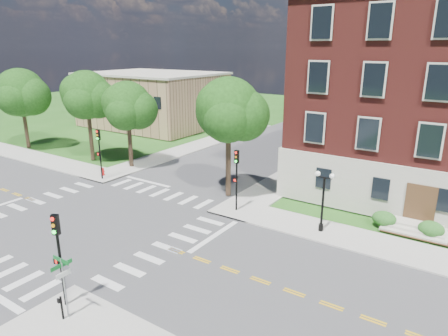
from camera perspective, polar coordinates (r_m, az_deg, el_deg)
The scene contains 19 objects.
ground at distance 31.08m, azimuth -18.25°, elevation -7.26°, with size 160.00×160.00×0.00m, color #235718.
road_ew at distance 31.08m, azimuth -18.25°, elevation -7.25°, with size 90.00×12.00×0.01m, color #3D3D3F.
road_ns at distance 31.08m, azimuth -18.25°, elevation -7.25°, with size 12.00×90.00×0.01m, color #3D3D3F.
sidewalk_ne at distance 35.43m, azimuth 19.28°, elevation -4.25°, with size 34.00×34.00×0.12m.
sidewalk_nw at distance 51.62m, azimuth -15.67°, elevation 2.61°, with size 34.00×34.00×0.12m.
crosswalk_east at distance 26.22m, azimuth -8.19°, elevation -11.20°, with size 2.20×10.20×0.02m, color silver, non-canonical shape.
stop_bar_east at distance 27.40m, azimuth -1.42°, elevation -9.71°, with size 0.40×5.50×0.00m, color silver.
secondary_building at distance 65.51m, azimuth -10.11°, elevation 9.68°, with size 20.40×15.40×8.30m.
tree_a at distance 54.93m, azimuth -27.04°, elevation 9.56°, with size 5.82×5.82×9.75m.
tree_b at distance 45.83m, azimuth -19.02°, elevation 9.81°, with size 5.20×5.20×9.82m.
tree_c at distance 42.27m, azimuth -13.63°, elevation 8.62°, with size 4.97×4.97×8.90m.
tree_d at distance 32.40m, azimuth 0.63°, elevation 8.29°, with size 5.26×5.26×9.95m.
traffic_signal_se at distance 20.68m, azimuth -22.56°, elevation -10.61°, with size 0.38×0.46×4.80m.
traffic_signal_ne at distance 30.15m, azimuth 1.80°, elevation -0.64°, with size 0.36×0.41×4.80m.
traffic_signal_nw at distance 39.34m, azimuth -17.38°, elevation 2.79°, with size 0.37×0.43×4.80m.
twin_lamp_west at distance 27.74m, azimuth 13.97°, elevation -4.20°, with size 1.36×0.36×4.23m.
street_sign_pole at distance 20.15m, azimuth -22.00°, elevation -14.13°, with size 1.10×1.10×3.10m.
push_button_post at distance 20.90m, azimuth -22.22°, elevation -17.86°, with size 0.14×0.21×1.20m.
fire_hydrant at distance 41.09m, azimuth -16.90°, elevation -0.53°, with size 0.35×0.35×0.75m.
Camera 1 is at (22.92, -17.00, 12.30)m, focal length 32.00 mm.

